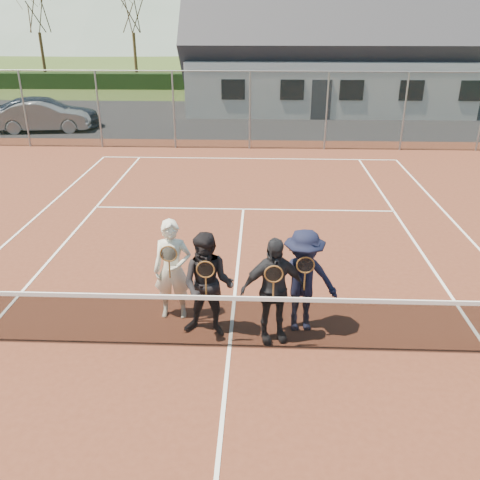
{
  "coord_description": "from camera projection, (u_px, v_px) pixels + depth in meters",
  "views": [
    {
      "loc": [
        0.45,
        -6.75,
        4.88
      ],
      "look_at": [
        0.11,
        1.5,
        1.25
      ],
      "focal_mm": 38.0,
      "sensor_mm": 36.0,
      "label": 1
    }
  ],
  "objects": [
    {
      "name": "court_surface",
      "position": [
        229.0,
        348.0,
        8.16
      ],
      "size": [
        30.0,
        30.0,
        0.02
      ],
      "primitive_type": "cube",
      "color": "#562819",
      "rests_on": "ground"
    },
    {
      "name": "tree_b",
      "position": [
        131.0,
        3.0,
        36.34
      ],
      "size": [
        3.2,
        3.2,
        7.77
      ],
      "color": "#3C2915",
      "rests_on": "ground"
    },
    {
      "name": "tree_a",
      "position": [
        35.0,
        3.0,
        36.61
      ],
      "size": [
        3.2,
        3.2,
        7.77
      ],
      "color": "#342213",
      "rests_on": "ground"
    },
    {
      "name": "player_d",
      "position": [
        303.0,
        281.0,
        8.31
      ],
      "size": [
        1.22,
        0.77,
        1.8
      ],
      "color": "black",
      "rests_on": "court_surface"
    },
    {
      "name": "car_c",
      "position": [
        45.0,
        113.0,
        23.97
      ],
      "size": [
        5.34,
        3.07,
        1.46
      ],
      "primitive_type": "imported",
      "rotation": [
        0.0,
        0.0,
        1.79
      ],
      "color": "#182030",
      "rests_on": "ground"
    },
    {
      "name": "player_c",
      "position": [
        273.0,
        290.0,
        8.03
      ],
      "size": [
        1.13,
        0.7,
        1.8
      ],
      "color": "black",
      "rests_on": "court_surface"
    },
    {
      "name": "tree_d",
      "position": [
        428.0,
        3.0,
        35.56
      ],
      "size": [
        3.2,
        3.2,
        7.77
      ],
      "color": "#3C2316",
      "rests_on": "ground"
    },
    {
      "name": "car_b",
      "position": [
        45.0,
        116.0,
        23.39
      ],
      "size": [
        4.31,
        2.01,
        1.37
      ],
      "primitive_type": "imported",
      "rotation": [
        0.0,
        0.0,
        1.71
      ],
      "color": "gray",
      "rests_on": "ground"
    },
    {
      "name": "tree_c",
      "position": [
        285.0,
        3.0,
        35.93
      ],
      "size": [
        3.2,
        3.2,
        7.77
      ],
      "color": "#3B2315",
      "rests_on": "ground"
    },
    {
      "name": "clubhouse",
      "position": [
        326.0,
        35.0,
        28.35
      ],
      "size": [
        15.6,
        8.2,
        7.7
      ],
      "color": "silver",
      "rests_on": "ground"
    },
    {
      "name": "tennis_net",
      "position": [
        229.0,
        320.0,
        7.94
      ],
      "size": [
        11.68,
        0.08,
        1.1
      ],
      "color": "slate",
      "rests_on": "ground"
    },
    {
      "name": "perimeter_fence",
      "position": [
        250.0,
        111.0,
        19.89
      ],
      "size": [
        30.07,
        0.07,
        3.02
      ],
      "color": "slate",
      "rests_on": "ground"
    },
    {
      "name": "ground",
      "position": [
        252.0,
        119.0,
        26.45
      ],
      "size": [
        220.0,
        220.0,
        0.0
      ],
      "primitive_type": "plane",
      "color": "#314518",
      "rests_on": "ground"
    },
    {
      "name": "tarmac_carpark",
      "position": [
        176.0,
        119.0,
        26.6
      ],
      "size": [
        40.0,
        12.0,
        0.01
      ],
      "primitive_type": "cube",
      "color": "black",
      "rests_on": "ground"
    },
    {
      "name": "player_a",
      "position": [
        173.0,
        270.0,
        8.68
      ],
      "size": [
        0.67,
        0.51,
        1.8
      ],
      "color": "silver",
      "rests_on": "court_surface"
    },
    {
      "name": "player_b",
      "position": [
        208.0,
        286.0,
        8.17
      ],
      "size": [
        0.97,
        0.82,
        1.8
      ],
      "color": "black",
      "rests_on": "court_surface"
    },
    {
      "name": "hedge_row",
      "position": [
        256.0,
        82.0,
        37.2
      ],
      "size": [
        40.0,
        1.2,
        1.1
      ],
      "primitive_type": "cube",
      "color": "black",
      "rests_on": "ground"
    },
    {
      "name": "court_markings",
      "position": [
        229.0,
        347.0,
        8.15
      ],
      "size": [
        11.03,
        23.83,
        0.01
      ],
      "color": "white",
      "rests_on": "court_surface"
    }
  ]
}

